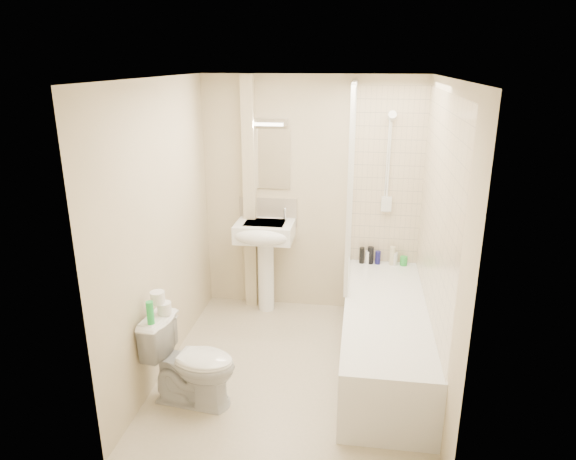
# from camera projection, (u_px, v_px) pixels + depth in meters

# --- Properties ---
(floor) EXTENTS (2.50, 2.50, 0.00)m
(floor) POSITION_uv_depth(u_px,v_px,m) (295.00, 369.00, 4.40)
(floor) COLOR beige
(floor) RESTS_ON ground
(wall_back) EXTENTS (2.20, 0.02, 2.40)m
(wall_back) POSITION_uv_depth(u_px,v_px,m) (311.00, 197.00, 5.19)
(wall_back) COLOR beige
(wall_back) RESTS_ON ground
(wall_left) EXTENTS (0.02, 2.50, 2.40)m
(wall_left) POSITION_uv_depth(u_px,v_px,m) (161.00, 231.00, 4.17)
(wall_left) COLOR beige
(wall_left) RESTS_ON ground
(wall_right) EXTENTS (0.02, 2.50, 2.40)m
(wall_right) POSITION_uv_depth(u_px,v_px,m) (440.00, 244.00, 3.87)
(wall_right) COLOR beige
(wall_right) RESTS_ON ground
(ceiling) EXTENTS (2.20, 2.50, 0.02)m
(ceiling) POSITION_uv_depth(u_px,v_px,m) (296.00, 78.00, 3.64)
(ceiling) COLOR white
(ceiling) RESTS_ON wall_back
(tile_back) EXTENTS (0.70, 0.01, 1.75)m
(tile_back) POSITION_uv_depth(u_px,v_px,m) (388.00, 178.00, 5.01)
(tile_back) COLOR beige
(tile_back) RESTS_ON wall_back
(tile_right) EXTENTS (0.01, 2.10, 1.75)m
(tile_right) POSITION_uv_depth(u_px,v_px,m) (437.00, 208.00, 3.99)
(tile_right) COLOR beige
(tile_right) RESTS_ON wall_right
(pipe_boxing) EXTENTS (0.12, 0.12, 2.40)m
(pipe_boxing) POSITION_uv_depth(u_px,v_px,m) (250.00, 197.00, 5.22)
(pipe_boxing) COLOR beige
(pipe_boxing) RESTS_ON ground
(splashback) EXTENTS (0.60, 0.02, 0.30)m
(splashback) POSITION_uv_depth(u_px,v_px,m) (268.00, 212.00, 5.30)
(splashback) COLOR beige
(splashback) RESTS_ON wall_back
(mirror) EXTENTS (0.46, 0.01, 0.60)m
(mirror) POSITION_uv_depth(u_px,v_px,m) (267.00, 159.00, 5.12)
(mirror) COLOR white
(mirror) RESTS_ON wall_back
(strip_light) EXTENTS (0.42, 0.07, 0.07)m
(strip_light) POSITION_uv_depth(u_px,v_px,m) (266.00, 122.00, 4.98)
(strip_light) COLOR silver
(strip_light) RESTS_ON wall_back
(bathtub) EXTENTS (0.70, 2.10, 0.55)m
(bathtub) POSITION_uv_depth(u_px,v_px,m) (385.00, 334.00, 4.39)
(bathtub) COLOR white
(bathtub) RESTS_ON ground
(shower_screen) EXTENTS (0.04, 0.92, 1.80)m
(shower_screen) POSITION_uv_depth(u_px,v_px,m) (351.00, 185.00, 4.63)
(shower_screen) COLOR white
(shower_screen) RESTS_ON bathtub
(shower_fixture) EXTENTS (0.10, 0.16, 0.99)m
(shower_fixture) POSITION_uv_depth(u_px,v_px,m) (389.00, 167.00, 4.93)
(shower_fixture) COLOR white
(shower_fixture) RESTS_ON wall_back
(pedestal_sink) EXTENTS (0.58, 0.51, 1.11)m
(pedestal_sink) POSITION_uv_depth(u_px,v_px,m) (264.00, 242.00, 5.16)
(pedestal_sink) COLOR white
(pedestal_sink) RESTS_ON ground
(bottle_black_a) EXTENTS (0.05, 0.05, 0.17)m
(bottle_black_a) POSITION_uv_depth(u_px,v_px,m) (362.00, 255.00, 5.21)
(bottle_black_a) COLOR black
(bottle_black_a) RESTS_ON bathtub
(bottle_white_a) EXTENTS (0.06, 0.06, 0.13)m
(bottle_white_a) POSITION_uv_depth(u_px,v_px,m) (368.00, 257.00, 5.21)
(bottle_white_a) COLOR white
(bottle_white_a) RESTS_ON bathtub
(bottle_black_b) EXTENTS (0.06, 0.06, 0.18)m
(bottle_black_b) POSITION_uv_depth(u_px,v_px,m) (370.00, 255.00, 5.20)
(bottle_black_b) COLOR black
(bottle_black_b) RESTS_ON bathtub
(bottle_blue) EXTENTS (0.05, 0.05, 0.14)m
(bottle_blue) POSITION_uv_depth(u_px,v_px,m) (378.00, 258.00, 5.20)
(bottle_blue) COLOR navy
(bottle_blue) RESTS_ON bathtub
(bottle_cream) EXTENTS (0.06, 0.06, 0.19)m
(bottle_cream) POSITION_uv_depth(u_px,v_px,m) (392.00, 256.00, 5.17)
(bottle_cream) COLOR beige
(bottle_cream) RESTS_ON bathtub
(bottle_white_b) EXTENTS (0.06, 0.06, 0.13)m
(bottle_white_b) POSITION_uv_depth(u_px,v_px,m) (395.00, 259.00, 5.17)
(bottle_white_b) COLOR silver
(bottle_white_b) RESTS_ON bathtub
(bottle_green) EXTENTS (0.07, 0.07, 0.09)m
(bottle_green) POSITION_uv_depth(u_px,v_px,m) (404.00, 261.00, 5.17)
(bottle_green) COLOR green
(bottle_green) RESTS_ON bathtub
(toilet) EXTENTS (0.55, 0.78, 0.70)m
(toilet) POSITION_uv_depth(u_px,v_px,m) (192.00, 362.00, 3.89)
(toilet) COLOR white
(toilet) RESTS_ON ground
(toilet_roll_lower) EXTENTS (0.11, 0.11, 0.09)m
(toilet_roll_lower) POSITION_uv_depth(u_px,v_px,m) (164.00, 308.00, 3.87)
(toilet_roll_lower) COLOR white
(toilet_roll_lower) RESTS_ON toilet
(toilet_roll_upper) EXTENTS (0.11, 0.11, 0.09)m
(toilet_roll_upper) POSITION_uv_depth(u_px,v_px,m) (158.00, 297.00, 3.84)
(toilet_roll_upper) COLOR white
(toilet_roll_upper) RESTS_ON toilet_roll_lower
(green_bottle) EXTENTS (0.05, 0.05, 0.18)m
(green_bottle) POSITION_uv_depth(u_px,v_px,m) (150.00, 313.00, 3.71)
(green_bottle) COLOR green
(green_bottle) RESTS_ON toilet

